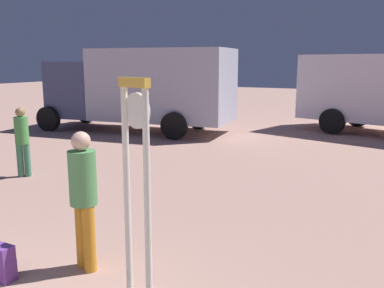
# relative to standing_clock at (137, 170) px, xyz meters

# --- Properties ---
(standing_clock) EXTENTS (0.42, 0.20, 2.36)m
(standing_clock) POSITION_rel_standing_clock_xyz_m (0.00, 0.00, 0.00)
(standing_clock) COLOR white
(standing_clock) RESTS_ON ground_plane
(person_near_clock) EXTENTS (0.33, 0.33, 1.72)m
(person_near_clock) POSITION_rel_standing_clock_xyz_m (-0.92, 0.21, -0.46)
(person_near_clock) COLOR orange
(person_near_clock) RESTS_ON ground_plane
(backpack) EXTENTS (0.29, 0.22, 0.43)m
(backpack) POSITION_rel_standing_clock_xyz_m (-1.60, -0.46, -1.20)
(backpack) COLOR #6F3B94
(backpack) RESTS_ON ground_plane
(person_distant) EXTENTS (0.30, 0.30, 1.54)m
(person_distant) POSITION_rel_standing_clock_xyz_m (-5.05, 2.93, -0.55)
(person_distant) COLOR #448760
(person_distant) RESTS_ON ground_plane
(box_truck_far) EXTENTS (7.25, 3.35, 2.97)m
(box_truck_far) POSITION_rel_standing_clock_xyz_m (-6.24, 9.50, 0.22)
(box_truck_far) COLOR silver
(box_truck_far) RESTS_ON ground_plane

